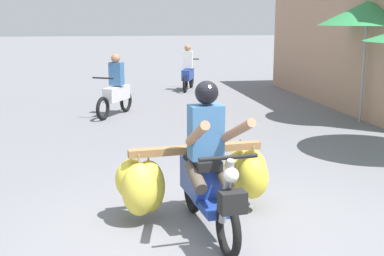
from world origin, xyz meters
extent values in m
plane|color=slate|center=(0.00, 0.00, 0.00)|extent=(120.00, 120.00, 0.00)
torus|color=black|center=(0.06, -0.33, 0.28)|extent=(0.14, 0.57, 0.56)
torus|color=black|center=(-0.07, 0.86, 0.28)|extent=(0.14, 0.57, 0.56)
cube|color=navy|center=(0.01, 0.17, 0.32)|extent=(0.30, 0.58, 0.08)
cube|color=navy|center=(-0.04, 0.57, 0.50)|extent=(0.35, 0.67, 0.36)
cube|color=black|center=(-0.03, 0.49, 0.72)|extent=(0.32, 0.62, 0.10)
cylinder|color=gray|center=(0.06, -0.27, 0.62)|extent=(0.10, 0.29, 0.69)
cylinder|color=black|center=(0.06, -0.31, 0.96)|extent=(0.56, 0.10, 0.04)
sphere|color=silver|center=(0.07, -0.39, 0.82)|extent=(0.14, 0.14, 0.14)
cube|color=black|center=(0.07, -0.43, 0.58)|extent=(0.26, 0.19, 0.20)
cube|color=navy|center=(0.06, -0.33, 0.58)|extent=(0.13, 0.29, 0.04)
cube|color=olive|center=(-0.05, 0.71, 0.78)|extent=(1.50, 0.26, 0.08)
cube|color=olive|center=(-0.07, 0.89, 0.75)|extent=(1.35, 0.23, 0.06)
ellipsoid|color=gold|center=(0.60, 0.71, 0.41)|extent=(0.39, 0.36, 0.48)
cylinder|color=#998459|center=(0.60, 0.71, 0.71)|extent=(0.02, 0.02, 0.17)
ellipsoid|color=yellow|center=(-0.69, 0.56, 0.40)|extent=(0.44, 0.41, 0.58)
cylinder|color=#998459|center=(-0.69, 0.56, 0.73)|extent=(0.02, 0.02, 0.13)
ellipsoid|color=yellow|center=(0.54, 1.06, 0.35)|extent=(0.52, 0.50, 0.61)
cylinder|color=#998459|center=(0.54, 1.06, 0.71)|extent=(0.02, 0.02, 0.16)
ellipsoid|color=yellow|center=(-0.76, 0.74, 0.47)|extent=(0.37, 0.34, 0.46)
cylinder|color=#998459|center=(-0.76, 0.74, 0.73)|extent=(0.02, 0.02, 0.13)
ellipsoid|color=gold|center=(0.63, 0.89, 0.45)|extent=(0.46, 0.43, 0.50)
cylinder|color=#998459|center=(0.63, 0.89, 0.73)|extent=(0.02, 0.02, 0.12)
ellipsoid|color=gold|center=(-0.58, 0.68, 0.39)|extent=(0.36, 0.32, 0.59)
cylinder|color=#998459|center=(-0.58, 0.68, 0.72)|extent=(0.02, 0.02, 0.13)
cube|color=#386699|center=(-0.01, 0.37, 1.05)|extent=(0.36, 0.26, 0.56)
sphere|color=black|center=(-0.01, 0.35, 1.46)|extent=(0.24, 0.24, 0.24)
cylinder|color=#9E7051|center=(0.22, 0.05, 1.11)|extent=(0.22, 0.72, 0.39)
cylinder|color=#9E7051|center=(-0.17, 0.01, 1.11)|extent=(0.12, 0.72, 0.39)
cylinder|color=#4C4238|center=(0.14, 0.26, 0.62)|extent=(0.18, 0.45, 0.27)
cylinder|color=#4C4238|center=(-0.14, 0.23, 0.62)|extent=(0.18, 0.45, 0.27)
torus|color=black|center=(1.71, 11.44, 0.26)|extent=(0.25, 0.52, 0.52)
torus|color=black|center=(1.35, 10.40, 0.26)|extent=(0.25, 0.52, 0.52)
cube|color=navy|center=(1.50, 10.82, 0.50)|extent=(0.52, 0.93, 0.32)
cylinder|color=black|center=(1.70, 11.39, 0.92)|extent=(0.48, 0.20, 0.04)
cube|color=silver|center=(1.49, 10.80, 0.95)|extent=(0.35, 0.29, 0.52)
sphere|color=#9E7051|center=(1.50, 10.82, 1.30)|extent=(0.20, 0.20, 0.20)
torus|color=black|center=(-1.08, 6.50, 0.26)|extent=(0.33, 0.49, 0.52)
torus|color=black|center=(-0.54, 7.46, 0.26)|extent=(0.33, 0.49, 0.52)
cube|color=silver|center=(-0.76, 7.07, 0.50)|extent=(0.65, 0.90, 0.32)
cylinder|color=black|center=(-1.06, 6.54, 0.92)|extent=(0.45, 0.28, 0.04)
cube|color=#386699|center=(-0.75, 7.08, 0.95)|extent=(0.36, 0.32, 0.52)
sphere|color=#9E7051|center=(-0.76, 7.07, 1.30)|extent=(0.20, 0.20, 0.20)
cylinder|color=#99999E|center=(4.36, 5.37, 1.07)|extent=(0.05, 0.05, 2.14)
cone|color=#2D8447|center=(4.36, 5.37, 2.29)|extent=(2.00, 2.00, 0.50)
camera|label=1|loc=(-1.01, -4.63, 2.19)|focal=47.81mm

